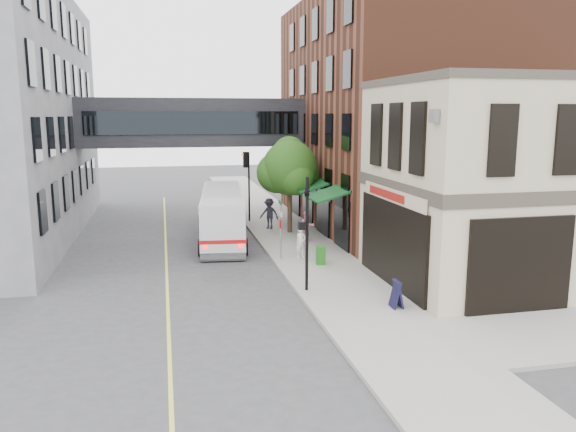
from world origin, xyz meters
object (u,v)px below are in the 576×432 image
bus (223,213)px  newspaper_box (321,255)px  pedestrian_c (269,214)px  pedestrian_a (301,242)px  sandwich_board (397,294)px  pedestrian_b (307,226)px

bus → newspaper_box: bus is taller
newspaper_box → pedestrian_c: bearing=104.5°
pedestrian_a → sandwich_board: size_ratio=1.48×
pedestrian_b → pedestrian_c: (-1.36, 3.90, 0.09)m
pedestrian_c → sandwich_board: size_ratio=1.86×
bus → pedestrian_a: size_ratio=6.92×
pedestrian_a → pedestrian_b: size_ratio=0.89×
bus → pedestrian_b: size_ratio=6.14×
pedestrian_c → pedestrian_b: bearing=-36.0°
newspaper_box → sandwich_board: (1.04, -6.31, 0.08)m
pedestrian_a → pedestrian_b: bearing=48.9°
pedestrian_c → newspaper_box: 8.67m
bus → sandwich_board: bearing=-69.7°
pedestrian_c → newspaper_box: pedestrian_c is taller
pedestrian_c → bus: bearing=-114.6°
pedestrian_a → newspaper_box: bearing=-89.4°
bus → pedestrian_a: 6.30m
pedestrian_b → pedestrian_c: size_ratio=0.90×
bus → newspaper_box: 7.87m
bus → pedestrian_c: bus is taller
sandwich_board → pedestrian_c: bearing=99.1°
newspaper_box → sandwich_board: bearing=-71.5°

